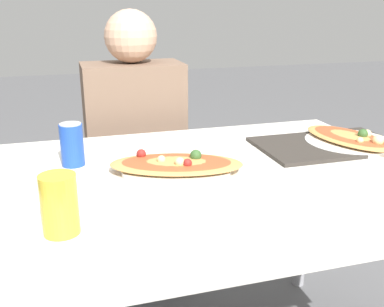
# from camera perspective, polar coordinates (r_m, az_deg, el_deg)

# --- Properties ---
(dining_table) EXTENTS (1.24, 0.91, 0.73)m
(dining_table) POSITION_cam_1_polar(r_m,az_deg,el_deg) (1.27, 1.77, -5.52)
(dining_table) COLOR silver
(dining_table) RESTS_ON ground_plane
(chair_far_seated) EXTENTS (0.40, 0.40, 0.92)m
(chair_far_seated) POSITION_cam_1_polar(r_m,az_deg,el_deg) (2.02, -7.60, -0.87)
(chair_far_seated) COLOR #4C4C4C
(chair_far_seated) RESTS_ON ground_plane
(person_seated) EXTENTS (0.40, 0.25, 1.16)m
(person_seated) POSITION_cam_1_polar(r_m,az_deg,el_deg) (1.86, -7.24, 2.96)
(person_seated) COLOR #2D2D38
(person_seated) RESTS_ON ground_plane
(pizza_main) EXTENTS (0.41, 0.30, 0.06)m
(pizza_main) POSITION_cam_1_polar(r_m,az_deg,el_deg) (1.25, -2.00, -1.61)
(pizza_main) COLOR white
(pizza_main) RESTS_ON dining_table
(soda_can) EXTENTS (0.07, 0.07, 0.12)m
(soda_can) POSITION_cam_1_polar(r_m,az_deg,el_deg) (1.33, -15.00, 1.10)
(soda_can) COLOR #1E47B2
(soda_can) RESTS_ON dining_table
(drink_glass) EXTENTS (0.07, 0.07, 0.13)m
(drink_glass) POSITION_cam_1_polar(r_m,az_deg,el_deg) (0.95, -16.48, -6.23)
(drink_glass) COLOR gold
(drink_glass) RESTS_ON dining_table
(serving_tray) EXTENTS (0.46, 0.28, 0.01)m
(serving_tray) POSITION_cam_1_polar(r_m,az_deg,el_deg) (1.54, 16.85, 1.05)
(serving_tray) COLOR #332D28
(serving_tray) RESTS_ON dining_table
(pizza_second) EXTENTS (0.29, 0.38, 0.06)m
(pizza_second) POSITION_cam_1_polar(r_m,az_deg,el_deg) (1.58, 19.45, 1.69)
(pizza_second) COLOR white
(pizza_second) RESTS_ON dining_table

